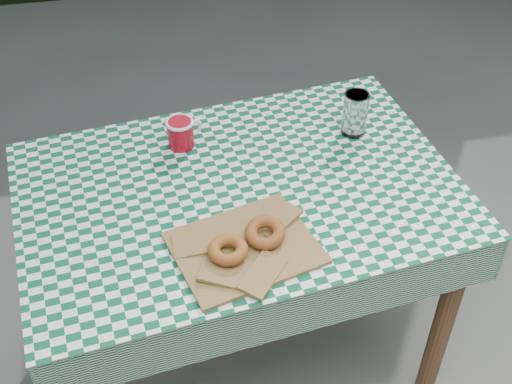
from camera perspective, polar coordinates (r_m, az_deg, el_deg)
ground at (r=2.37m, az=-0.55°, el=-13.64°), size 60.00×60.00×0.00m
table at (r=2.08m, az=-1.24°, el=-7.52°), size 1.25×0.92×0.75m
tablecloth at (r=1.81m, az=-1.41°, el=0.25°), size 1.27×0.94×0.01m
paper_bag at (r=1.64m, az=-0.96°, el=-4.69°), size 0.40×0.35×0.02m
bagel_front at (r=1.60m, az=-2.40°, el=-4.93°), size 0.13×0.13×0.03m
bagel_back at (r=1.64m, az=0.77°, el=-3.47°), size 0.13×0.13×0.03m
coffee_mug at (r=1.94m, az=-6.43°, el=4.97°), size 0.20×0.20×0.08m
drinking_glass at (r=1.99m, az=8.40°, el=6.61°), size 0.08×0.08×0.13m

